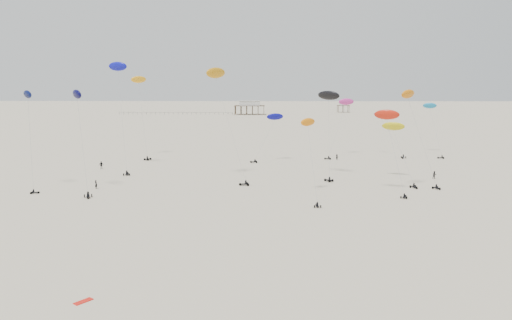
{
  "coord_description": "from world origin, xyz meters",
  "views": [
    {
      "loc": [
        1.85,
        -0.37,
        20.25
      ],
      "look_at": [
        0.0,
        88.0,
        7.0
      ],
      "focal_mm": 35.0,
      "sensor_mm": 36.0,
      "label": 1
    }
  ],
  "objects_px": {
    "pavilion_main": "(250,108)",
    "spectator_0": "(96,189)",
    "rig_0": "(81,127)",
    "rig_4": "(415,116)",
    "pavilion_small": "(343,108)"
  },
  "relations": [
    {
      "from": "pavilion_main",
      "to": "spectator_0",
      "type": "bearing_deg",
      "value": -94.9
    },
    {
      "from": "rig_0",
      "to": "rig_4",
      "type": "relative_size",
      "value": 1.01
    },
    {
      "from": "rig_0",
      "to": "spectator_0",
      "type": "relative_size",
      "value": 9.79
    },
    {
      "from": "rig_0",
      "to": "rig_4",
      "type": "distance_m",
      "value": 64.28
    },
    {
      "from": "rig_0",
      "to": "spectator_0",
      "type": "distance_m",
      "value": 12.87
    },
    {
      "from": "rig_0",
      "to": "rig_4",
      "type": "bearing_deg",
      "value": 165.88
    },
    {
      "from": "pavilion_small",
      "to": "rig_4",
      "type": "height_order",
      "value": "rig_4"
    },
    {
      "from": "pavilion_small",
      "to": "rig_0",
      "type": "xyz_separation_m",
      "value": [
        -93.24,
        -287.18,
        9.0
      ]
    },
    {
      "from": "pavilion_small",
      "to": "rig_4",
      "type": "relative_size",
      "value": 0.46
    },
    {
      "from": "pavilion_main",
      "to": "pavilion_small",
      "type": "height_order",
      "value": "pavilion_main"
    },
    {
      "from": "rig_0",
      "to": "spectator_0",
      "type": "bearing_deg",
      "value": -135.6
    },
    {
      "from": "pavilion_main",
      "to": "pavilion_small",
      "type": "xyz_separation_m",
      "value": [
        70.0,
        30.0,
        -0.74
      ]
    },
    {
      "from": "pavilion_main",
      "to": "pavilion_small",
      "type": "bearing_deg",
      "value": 23.2
    },
    {
      "from": "pavilion_small",
      "to": "rig_0",
      "type": "distance_m",
      "value": 302.07
    },
    {
      "from": "pavilion_main",
      "to": "rig_4",
      "type": "relative_size",
      "value": 1.07
    }
  ]
}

